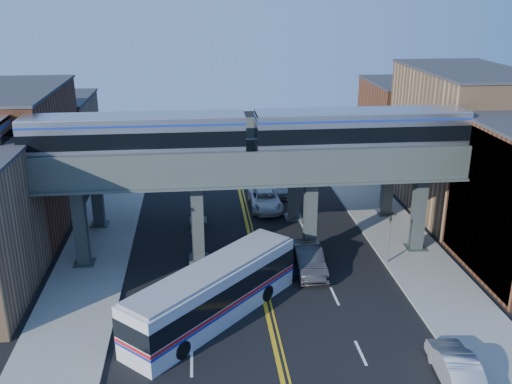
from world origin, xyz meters
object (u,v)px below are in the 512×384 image
(car_lane_b, at_px, (308,259))
(car_parked_curb, at_px, (456,366))
(transit_train, at_px, (135,137))
(car_lane_a, at_px, (282,255))
(traffic_signal, at_px, (389,234))
(car_lane_c, at_px, (265,200))
(car_lane_d, at_px, (277,185))
(stop_sign, at_px, (267,267))
(transit_bus, at_px, (214,293))

(car_lane_b, xyz_separation_m, car_parked_curb, (5.04, -12.19, -0.08))
(transit_train, height_order, car_lane_a, transit_train)
(traffic_signal, height_order, car_lane_c, traffic_signal)
(car_lane_d, bearing_deg, car_lane_a, -89.38)
(transit_train, relative_size, car_lane_c, 7.85)
(transit_train, height_order, car_parked_curb, transit_train)
(transit_train, xyz_separation_m, car_lane_a, (9.69, -1.53, -8.33))
(car_lane_d, bearing_deg, car_lane_b, -83.08)
(car_lane_b, bearing_deg, car_lane_c, 97.48)
(transit_train, bearing_deg, stop_sign, -31.40)
(traffic_signal, xyz_separation_m, car_parked_curb, (-0.70, -12.64, -1.51))
(transit_bus, distance_m, car_parked_curb, 13.60)
(stop_sign, xyz_separation_m, traffic_signal, (8.90, 3.00, 0.54))
(transit_bus, relative_size, car_lane_a, 2.21)
(transit_bus, relative_size, car_lane_c, 1.91)
(transit_train, relative_size, car_lane_d, 8.38)
(car_lane_b, bearing_deg, traffic_signal, 4.72)
(car_lane_d, bearing_deg, transit_bus, -100.25)
(traffic_signal, bearing_deg, car_lane_c, 121.88)
(transit_train, height_order, transit_bus, transit_train)
(stop_sign, height_order, car_lane_b, stop_sign)
(car_lane_a, xyz_separation_m, car_lane_d, (1.78, 15.11, -0.07))
(traffic_signal, relative_size, car_lane_c, 0.72)
(car_lane_b, bearing_deg, car_parked_curb, -67.26)
(traffic_signal, bearing_deg, transit_bus, -155.24)
(stop_sign, bearing_deg, transit_bus, -142.06)
(transit_bus, distance_m, car_lane_c, 18.14)
(transit_train, height_order, traffic_signal, transit_train)
(car_lane_b, distance_m, car_lane_d, 16.03)
(transit_bus, xyz_separation_m, car_parked_curb, (11.67, -6.93, -0.86))
(transit_bus, height_order, car_lane_d, transit_bus)
(car_lane_b, height_order, car_parked_curb, car_lane_b)
(car_lane_a, distance_m, car_parked_curb, 14.72)
(car_lane_c, relative_size, car_lane_d, 1.07)
(traffic_signal, xyz_separation_m, transit_bus, (-12.37, -5.70, -0.65))
(car_lane_b, bearing_deg, transit_train, 168.14)
(car_lane_b, bearing_deg, car_lane_a, 151.45)
(traffic_signal, xyz_separation_m, car_lane_c, (-7.27, 11.68, -1.51))
(transit_train, distance_m, stop_sign, 12.13)
(transit_train, distance_m, car_parked_curb, 23.52)
(transit_train, bearing_deg, car_parked_curb, -41.76)
(traffic_signal, xyz_separation_m, car_lane_b, (-5.74, -0.44, -1.42))
(transit_bus, distance_m, car_lane_b, 8.50)
(stop_sign, height_order, transit_bus, transit_bus)
(transit_train, distance_m, transit_bus, 11.76)
(car_lane_d, bearing_deg, stop_sign, -92.67)
(car_lane_c, bearing_deg, stop_sign, -96.78)
(stop_sign, distance_m, car_lane_d, 18.90)
(transit_bus, bearing_deg, car_lane_c, 27.15)
(traffic_signal, relative_size, car_parked_curb, 0.85)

